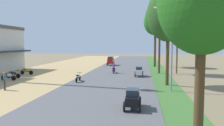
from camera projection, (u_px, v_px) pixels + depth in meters
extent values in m
cube|color=#2D3847|center=(13.00, 51.00, 32.76)|extent=(1.20, 8.63, 0.25)
cylinder|color=black|center=(14.00, 78.00, 24.59)|extent=(0.56, 0.06, 0.56)
cylinder|color=black|center=(3.00, 78.00, 24.76)|extent=(0.56, 0.06, 0.56)
cube|color=#333338|center=(8.00, 76.00, 24.66)|extent=(1.12, 0.12, 0.12)
ellipsoid|color=silver|center=(9.00, 75.00, 24.64)|extent=(0.64, 0.28, 0.32)
cube|color=black|center=(6.00, 74.00, 24.68)|extent=(0.44, 0.20, 0.10)
cylinder|color=#A5A8AD|center=(13.00, 76.00, 24.58)|extent=(0.26, 0.05, 0.68)
cylinder|color=black|center=(12.00, 72.00, 24.55)|extent=(0.04, 0.54, 0.04)
cylinder|color=black|center=(18.00, 76.00, 26.33)|extent=(0.56, 0.06, 0.56)
cylinder|color=black|center=(9.00, 76.00, 26.50)|extent=(0.56, 0.06, 0.56)
cube|color=#333338|center=(13.00, 74.00, 26.40)|extent=(1.12, 0.12, 0.12)
ellipsoid|color=black|center=(14.00, 73.00, 26.38)|extent=(0.64, 0.28, 0.32)
cube|color=black|center=(11.00, 72.00, 26.42)|extent=(0.44, 0.20, 0.10)
cylinder|color=#A5A8AD|center=(18.00, 74.00, 26.32)|extent=(0.26, 0.05, 0.68)
cylinder|color=black|center=(17.00, 71.00, 26.30)|extent=(0.04, 0.54, 0.04)
cylinder|color=black|center=(31.00, 73.00, 29.43)|extent=(0.56, 0.06, 0.56)
cylinder|color=black|center=(22.00, 72.00, 29.60)|extent=(0.56, 0.06, 0.56)
cube|color=#333338|center=(27.00, 71.00, 29.50)|extent=(1.12, 0.12, 0.12)
ellipsoid|color=orange|center=(27.00, 70.00, 29.48)|extent=(0.64, 0.28, 0.32)
cube|color=black|center=(25.00, 69.00, 29.52)|extent=(0.44, 0.20, 0.10)
cylinder|color=#A5A8AD|center=(31.00, 71.00, 29.42)|extent=(0.26, 0.05, 0.68)
cylinder|color=black|center=(30.00, 68.00, 29.39)|extent=(0.04, 0.54, 0.04)
cylinder|color=#33333D|center=(5.00, 85.00, 19.52)|extent=(0.14, 0.14, 0.82)
cylinder|color=#33333D|center=(5.00, 86.00, 19.35)|extent=(0.14, 0.14, 0.82)
ellipsoid|color=#265999|center=(4.00, 78.00, 19.38)|extent=(0.39, 0.43, 0.56)
sphere|color=#9E7556|center=(4.00, 73.00, 19.34)|extent=(0.22, 0.22, 0.22)
cylinder|color=#4C351E|center=(200.00, 85.00, 9.45)|extent=(0.42, 0.42, 4.63)
ellipsoid|color=#226219|center=(202.00, 0.00, 9.15)|extent=(3.77, 3.77, 4.61)
cylinder|color=#4C351E|center=(167.00, 57.00, 21.70)|extent=(0.33, 0.33, 5.51)
ellipsoid|color=#28521F|center=(168.00, 14.00, 21.34)|extent=(4.16, 4.16, 5.40)
cylinder|color=#4C351E|center=(159.00, 50.00, 30.58)|extent=(0.28, 0.28, 6.53)
ellipsoid|color=#224F18|center=(160.00, 17.00, 30.20)|extent=(3.98, 3.98, 4.78)
cylinder|color=#4C351E|center=(155.00, 48.00, 39.93)|extent=(0.40, 0.40, 6.76)
ellipsoid|color=#216425|center=(155.00, 22.00, 39.53)|extent=(4.22, 4.22, 4.80)
cylinder|color=gray|center=(172.00, 48.00, 18.85)|extent=(0.16, 0.16, 7.39)
cylinder|color=gray|center=(164.00, 7.00, 18.64)|extent=(1.40, 0.08, 0.08)
ellipsoid|color=silver|center=(156.00, 8.00, 18.75)|extent=(0.36, 0.20, 0.14)
cylinder|color=gray|center=(181.00, 6.00, 18.45)|extent=(1.40, 0.08, 0.08)
ellipsoid|color=silver|center=(190.00, 7.00, 18.36)|extent=(0.36, 0.20, 0.14)
cylinder|color=gray|center=(156.00, 47.00, 42.65)|extent=(0.16, 0.16, 7.09)
cylinder|color=gray|center=(152.00, 29.00, 42.46)|extent=(1.40, 0.08, 0.08)
ellipsoid|color=silver|center=(149.00, 30.00, 42.56)|extent=(0.36, 0.20, 0.14)
cylinder|color=gray|center=(160.00, 29.00, 42.26)|extent=(1.40, 0.08, 0.08)
ellipsoid|color=silver|center=(163.00, 30.00, 42.17)|extent=(0.36, 0.20, 0.14)
cylinder|color=brown|center=(177.00, 40.00, 30.89)|extent=(0.20, 0.20, 9.58)
cube|color=#473323|center=(178.00, 9.00, 30.53)|extent=(1.80, 0.10, 0.10)
cube|color=black|center=(133.00, 99.00, 13.81)|extent=(0.84, 1.95, 0.50)
cube|color=#232B38|center=(133.00, 92.00, 13.82)|extent=(0.77, 1.10, 0.40)
cylinder|color=black|center=(140.00, 107.00, 13.07)|extent=(0.10, 0.60, 0.60)
cylinder|color=black|center=(124.00, 106.00, 13.20)|extent=(0.10, 0.60, 0.60)
cylinder|color=black|center=(140.00, 101.00, 14.46)|extent=(0.10, 0.60, 0.60)
cylinder|color=black|center=(126.00, 101.00, 14.59)|extent=(0.10, 0.60, 0.60)
cube|color=silver|center=(139.00, 72.00, 27.72)|extent=(0.84, 1.95, 0.50)
cube|color=#232B38|center=(139.00, 68.00, 27.73)|extent=(0.77, 1.10, 0.40)
cylinder|color=black|center=(143.00, 75.00, 26.98)|extent=(0.10, 0.60, 0.60)
cylinder|color=black|center=(135.00, 75.00, 27.11)|extent=(0.10, 0.60, 0.60)
cylinder|color=black|center=(143.00, 73.00, 28.37)|extent=(0.10, 0.60, 0.60)
cylinder|color=black|center=(135.00, 73.00, 28.50)|extent=(0.10, 0.60, 0.60)
cube|color=red|center=(111.00, 61.00, 42.49)|extent=(0.95, 2.40, 0.95)
cube|color=#232B38|center=(111.00, 57.00, 42.53)|extent=(0.87, 2.00, 0.35)
cylinder|color=black|center=(109.00, 63.00, 43.46)|extent=(0.12, 0.68, 0.68)
cylinder|color=black|center=(114.00, 63.00, 43.31)|extent=(0.12, 0.68, 0.68)
cylinder|color=black|center=(107.00, 64.00, 41.75)|extent=(0.12, 0.68, 0.68)
cylinder|color=black|center=(113.00, 64.00, 41.60)|extent=(0.12, 0.68, 0.68)
cylinder|color=black|center=(80.00, 78.00, 24.40)|extent=(0.06, 0.56, 0.56)
cylinder|color=black|center=(76.00, 80.00, 23.18)|extent=(0.06, 0.56, 0.56)
cube|color=#333338|center=(78.00, 77.00, 23.77)|extent=(0.12, 1.12, 0.12)
ellipsoid|color=silver|center=(78.00, 76.00, 23.84)|extent=(0.28, 0.64, 0.32)
cube|color=black|center=(77.00, 75.00, 23.48)|extent=(0.20, 0.44, 0.10)
cylinder|color=#A5A8AD|center=(80.00, 76.00, 24.32)|extent=(0.05, 0.26, 0.68)
cylinder|color=black|center=(79.00, 73.00, 24.23)|extent=(0.54, 0.04, 0.04)
cylinder|color=black|center=(114.00, 71.00, 31.49)|extent=(0.06, 0.56, 0.56)
cylinder|color=black|center=(113.00, 72.00, 30.27)|extent=(0.06, 0.56, 0.56)
cube|color=#333338|center=(114.00, 70.00, 30.86)|extent=(0.12, 1.12, 0.12)
ellipsoid|color=#8C1E8C|center=(114.00, 69.00, 30.93)|extent=(0.28, 0.64, 0.32)
cube|color=black|center=(114.00, 68.00, 30.56)|extent=(0.20, 0.44, 0.10)
cylinder|color=#A5A8AD|center=(114.00, 69.00, 31.41)|extent=(0.05, 0.26, 0.68)
cylinder|color=black|center=(114.00, 66.00, 31.32)|extent=(0.54, 0.04, 0.04)
ellipsoid|color=#724C8C|center=(114.00, 65.00, 30.61)|extent=(0.36, 0.28, 0.64)
sphere|color=red|center=(114.00, 62.00, 30.61)|extent=(0.28, 0.28, 0.28)
cylinder|color=#2D2D38|center=(113.00, 70.00, 30.78)|extent=(0.12, 0.12, 0.48)
cylinder|color=#2D2D38|center=(115.00, 70.00, 30.74)|extent=(0.12, 0.12, 0.48)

